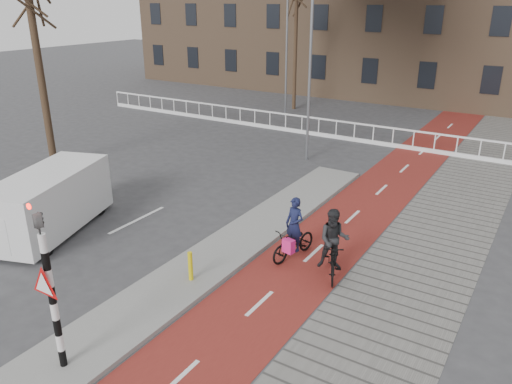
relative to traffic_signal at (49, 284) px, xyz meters
The scene contains 14 objects.
ground 2.90m from the traffic_signal, 73.47° to the left, with size 120.00×120.00×0.00m, color #38383A.
bike_lane 12.36m from the traffic_signal, 80.09° to the left, with size 2.50×60.00×0.01m, color maroon.
sidewalk 13.13m from the traffic_signal, 67.82° to the left, with size 3.00×60.00×0.01m, color slate.
curb_island 6.32m from the traffic_signal, 90.95° to the left, with size 1.80×16.00×0.12m, color gray.
traffic_signal is the anchor object (origin of this frame).
bollard 4.14m from the traffic_signal, 88.22° to the left, with size 0.12×0.12×0.79m, color yellow.
cyclist_near 6.85m from the traffic_signal, 75.15° to the left, with size 0.94×1.80×1.80m.
cyclist_far 6.96m from the traffic_signal, 63.59° to the left, with size 1.17×1.80×1.89m.
van 6.93m from the traffic_signal, 144.15° to the left, with size 3.14×4.80×1.92m.
railing 19.60m from the traffic_signal, 103.02° to the left, with size 28.00×0.10×0.99m.
tree_left 14.01m from the traffic_signal, 143.22° to the left, with size 0.31×0.31×8.23m, color #312315.
tree_mid 25.81m from the traffic_signal, 107.62° to the left, with size 0.23×0.23×8.08m, color #312315.
streetlight_near 15.25m from the traffic_signal, 97.93° to the left, with size 0.12×0.12×8.15m, color slate.
streetlight_left 23.65m from the traffic_signal, 107.97° to the left, with size 0.12×0.12×8.53m, color slate.
Camera 1 is at (6.83, -6.74, 6.91)m, focal length 35.00 mm.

